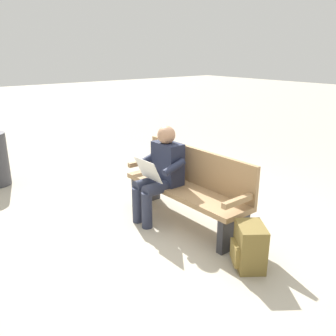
# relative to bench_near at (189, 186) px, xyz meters

# --- Properties ---
(ground_plane) EXTENTS (40.00, 40.00, 0.00)m
(ground_plane) POSITION_rel_bench_near_xyz_m (-0.00, 0.07, -0.46)
(ground_plane) COLOR #B7AD99
(bench_near) EXTENTS (1.80, 0.50, 0.90)m
(bench_near) POSITION_rel_bench_near_xyz_m (0.00, 0.00, 0.00)
(bench_near) COLOR #9E7A51
(bench_near) RESTS_ON ground
(person_seated) EXTENTS (0.57, 0.58, 1.18)m
(person_seated) POSITION_rel_bench_near_xyz_m (0.26, 0.24, 0.17)
(person_seated) COLOR #1E2338
(person_seated) RESTS_ON ground
(backpack) EXTENTS (0.43, 0.41, 0.45)m
(backpack) POSITION_rel_bench_near_xyz_m (-1.14, 0.22, -0.24)
(backpack) COLOR brown
(backpack) RESTS_ON ground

